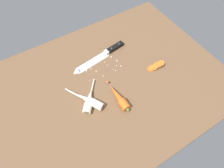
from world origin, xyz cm
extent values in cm
cube|color=brown|center=(0.00, 0.00, -2.00)|extent=(120.00, 90.00, 4.00)
cube|color=silver|center=(-1.17, 16.85, 0.25)|extent=(20.40, 6.99, 0.50)
cone|color=silver|center=(-12.28, 15.38, 0.25)|extent=(3.49, 4.32, 3.96)
cube|color=silver|center=(8.74, 18.17, 1.10)|extent=(2.37, 3.18, 2.20)
cube|color=black|center=(15.18, 19.02, 1.10)|extent=(11.27, 4.22, 2.20)
sphere|color=silver|center=(12.41, 18.65, 2.20)|extent=(0.50, 0.50, 0.50)
sphere|color=silver|center=(17.96, 19.39, 2.20)|extent=(0.50, 0.50, 0.50)
cylinder|color=#D6601E|center=(-1.41, -15.21, 2.10)|extent=(4.23, 5.23, 4.20)
cone|color=#D6601E|center=(-1.45, -8.96, 2.10)|extent=(4.07, 12.52, 3.99)
sphere|color=#D6601E|center=(-1.50, -0.45, 2.10)|extent=(1.20, 1.20, 1.20)
cylinder|color=#5B7F3D|center=(-1.39, -18.41, 2.10)|extent=(1.21, 1.01, 1.20)
cylinder|color=silver|center=(-12.90, -7.30, 2.00)|extent=(5.49, 5.52, 4.00)
cone|color=silver|center=(-15.68, -2.37, 2.00)|extent=(6.87, 8.19, 3.80)
cylinder|color=silver|center=(-18.53, 2.69, 1.10)|extent=(4.47, 7.18, 0.70)
cylinder|color=#7A6647|center=(-11.90, -9.08, 2.00)|extent=(2.59, 1.64, 2.80)
cylinder|color=silver|center=(-12.08, -8.81, 2.00)|extent=(5.96, 6.40, 4.00)
cone|color=silver|center=(-15.48, -2.58, 2.00)|extent=(7.69, 9.79, 3.80)
cylinder|color=silver|center=(-18.97, 3.79, 1.10)|extent=(5.33, 8.95, 0.70)
cylinder|color=#7A6647|center=(-10.85, -11.05, 2.00)|extent=(2.60, 1.61, 2.80)
cylinder|color=silver|center=(-17.20, -7.84, 2.00)|extent=(5.99, 6.08, 4.00)
cone|color=silver|center=(-13.19, -2.91, 2.00)|extent=(8.09, 8.71, 3.80)
cylinder|color=silver|center=(-9.08, 2.15, 1.10)|extent=(6.10, 7.27, 0.70)
cylinder|color=#7A6647|center=(-18.65, -9.61, 2.00)|extent=(2.36, 2.00, 2.80)
cylinder|color=#D6601E|center=(23.37, -4.02, 0.35)|extent=(3.52, 3.52, 0.70)
cylinder|color=#D6601E|center=(24.41, -3.99, 0.60)|extent=(3.42, 3.39, 2.07)
cylinder|color=#D6601E|center=(25.41, -4.63, 0.84)|extent=(3.34, 3.28, 1.83)
cylinder|color=#D6601E|center=(26.32, -4.57, 1.08)|extent=(3.29, 3.24, 2.01)
cylinder|color=#D6601E|center=(27.25, -4.43, 1.33)|extent=(3.55, 3.53, 2.19)
cylinder|color=#D6601E|center=(28.29, -4.93, 1.57)|extent=(3.35, 3.27, 1.60)
cylinder|color=#D6601E|center=(28.80, -4.69, 1.82)|extent=(3.39, 3.32, 1.69)
cylinder|color=#D6601E|center=(29.76, -5.01, 2.06)|extent=(3.44, 3.41, 2.16)
sphere|color=beige|center=(6.90, 5.16, 0.28)|extent=(0.55, 0.55, 0.55)
sphere|color=beige|center=(-12.21, 14.54, 0.23)|extent=(0.46, 0.46, 0.46)
sphere|color=beige|center=(-5.22, 5.54, 0.21)|extent=(0.42, 0.42, 0.42)
sphere|color=beige|center=(-8.54, 6.71, 0.23)|extent=(0.45, 0.45, 0.45)
sphere|color=beige|center=(11.19, 10.62, 0.43)|extent=(0.86, 0.86, 0.86)
sphere|color=beige|center=(9.22, 7.81, 0.31)|extent=(0.61, 0.61, 0.61)
sphere|color=beige|center=(-6.17, 15.37, 0.29)|extent=(0.57, 0.57, 0.57)
sphere|color=beige|center=(-0.75, 5.72, 0.29)|extent=(0.58, 0.58, 0.58)
sphere|color=beige|center=(-3.95, 13.28, 0.35)|extent=(0.69, 0.69, 0.69)
sphere|color=beige|center=(10.94, 6.37, 0.36)|extent=(0.71, 0.71, 0.71)
sphere|color=beige|center=(-6.76, 13.45, 0.43)|extent=(0.85, 0.85, 0.85)
sphere|color=beige|center=(-2.36, 10.39, 0.39)|extent=(0.78, 0.78, 0.78)
sphere|color=beige|center=(4.91, 10.77, 0.27)|extent=(0.55, 0.55, 0.55)
sphere|color=beige|center=(9.83, 14.69, 0.41)|extent=(0.82, 0.82, 0.82)
sphere|color=beige|center=(4.65, 13.31, 0.30)|extent=(0.59, 0.59, 0.59)
sphere|color=beige|center=(6.04, 6.43, 0.25)|extent=(0.49, 0.49, 0.49)
camera|label=1|loc=(-28.35, -47.80, 84.33)|focal=31.11mm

